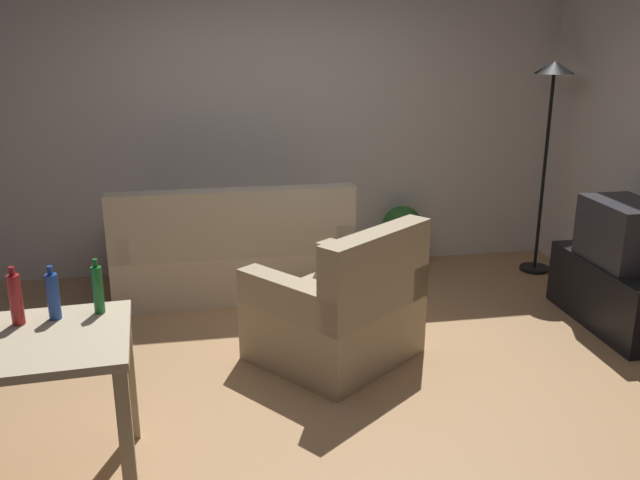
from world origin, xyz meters
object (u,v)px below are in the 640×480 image
at_px(tv_stand, 615,294).
at_px(couch, 233,256).
at_px(armchair, 340,312).
at_px(bottle_green, 98,289).
at_px(potted_plant, 402,233).
at_px(torchiere_lamp, 550,110).
at_px(bottle_red, 16,299).
at_px(bottle_blue, 53,296).
at_px(tv, 624,232).

bearing_deg(tv_stand, couch, 66.98).
bearing_deg(armchair, bottle_green, -7.73).
xyz_separation_m(couch, bottle_green, (-0.74, -2.08, 0.57)).
bearing_deg(bottle_green, couch, 70.48).
bearing_deg(bottle_green, potted_plant, 46.82).
relative_size(torchiere_lamp, armchair, 1.48).
xyz_separation_m(armchair, bottle_red, (-1.70, -0.85, 0.56)).
height_order(tv_stand, bottle_blue, bottle_blue).
distance_m(couch, bottle_blue, 2.38).
relative_size(tv, bottle_blue, 2.30).
relative_size(torchiere_lamp, bottle_blue, 6.92).
xyz_separation_m(tv, armchair, (-2.06, -0.16, -0.38)).
bearing_deg(bottle_blue, bottle_green, 10.50).
bearing_deg(couch, bottle_green, 70.48).
distance_m(torchiere_lamp, potted_plant, 1.61).
bearing_deg(bottle_green, bottle_red, -168.85).
distance_m(couch, torchiere_lamp, 2.89).
distance_m(couch, tv, 2.93).
xyz_separation_m(potted_plant, armchair, (-0.90, -1.61, -0.01)).
distance_m(bottle_blue, bottle_green, 0.20).
xyz_separation_m(torchiere_lamp, bottle_red, (-3.76, -2.20, -0.53)).
relative_size(bottle_red, bottle_green, 1.03).
bearing_deg(bottle_blue, tv, 15.24).
distance_m(tv, potted_plant, 1.89).
relative_size(potted_plant, armchair, 0.46).
bearing_deg(bottle_green, tv_stand, 15.53).
xyz_separation_m(couch, bottle_blue, (-0.93, -2.11, 0.57)).
relative_size(tv, armchair, 0.49).
bearing_deg(torchiere_lamp, bottle_blue, -149.01).
xyz_separation_m(tv_stand, bottle_green, (-3.40, -0.95, 0.64)).
bearing_deg(tv, bottle_red, 105.11).
relative_size(tv_stand, potted_plant, 1.93).
xyz_separation_m(couch, tv, (2.67, -1.13, 0.39)).
distance_m(couch, armchair, 1.43).
bearing_deg(torchiere_lamp, tv, -89.83).
distance_m(tv_stand, bottle_green, 3.59).
xyz_separation_m(couch, potted_plant, (1.51, 0.31, 0.02)).
bearing_deg(torchiere_lamp, tv_stand, -90.00).
xyz_separation_m(tv_stand, tv, (0.00, 0.00, 0.46)).
relative_size(torchiere_lamp, bottle_green, 6.66).
relative_size(bottle_blue, bottle_green, 0.96).
height_order(tv_stand, potted_plant, potted_plant).
xyz_separation_m(potted_plant, bottle_red, (-2.60, -2.46, 0.55)).
distance_m(potted_plant, bottle_red, 3.62).
bearing_deg(tv, armchair, 94.45).
xyz_separation_m(tv, torchiere_lamp, (-0.00, 1.18, 0.71)).
xyz_separation_m(torchiere_lamp, bottle_green, (-3.40, -2.13, -0.53)).
xyz_separation_m(potted_plant, bottle_green, (-2.24, -2.39, 0.55)).
bearing_deg(bottle_green, tv, 15.51).
bearing_deg(torchiere_lamp, bottle_green, -148.01).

